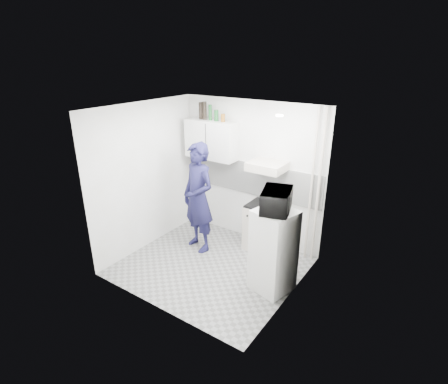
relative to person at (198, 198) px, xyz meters
The scene contains 22 objects.
floor 1.18m from the person, 34.92° to the right, with size 2.80×2.80×0.00m, color gray.
ceiling 1.75m from the person, 34.92° to the right, with size 2.80×2.80×0.00m, color white.
wall_back 1.08m from the person, 58.30° to the left, with size 2.80×2.80×0.00m, color white.
wall_left 0.99m from the person, 156.37° to the right, with size 2.60×2.60×0.00m, color white.
wall_right 2.00m from the person, 10.99° to the right, with size 2.60×2.60×0.00m, color white.
person is the anchor object (origin of this frame).
stove 1.26m from the person, 33.60° to the left, with size 0.52×0.52×0.83m, color beige.
fridge 1.70m from the person, 11.08° to the right, with size 0.53×0.53×1.28m, color silver.
stove_top 1.13m from the person, 33.60° to the left, with size 0.50×0.50×0.03m, color black.
saucepan 1.21m from the person, 31.56° to the left, with size 0.20×0.20×0.11m, color silver.
microwave 1.73m from the person, 11.08° to the right, with size 0.38×0.57×0.31m, color black.
bottle_b 1.60m from the person, 122.34° to the left, with size 0.08×0.08×0.30m, color black.
bottle_c 1.59m from the person, 117.41° to the left, with size 0.08×0.08×0.32m, color black.
bottle_d 1.54m from the person, 108.44° to the left, with size 0.06×0.06×0.28m, color #144C1E.
canister_a 1.49m from the person, 98.08° to the left, with size 0.08×0.08×0.19m, color #144C1E.
canister_b 1.47m from the person, 86.47° to the left, with size 0.07×0.07×0.14m, color brown.
upper_cabinet 1.14m from the person, 106.78° to the left, with size 1.00×0.35×0.70m, color silver.
range_hood 1.31m from the person, 32.22° to the left, with size 0.60×0.50×0.14m, color beige.
backsplash 1.04m from the person, 57.86° to the left, with size 2.74×0.03×0.60m, color white.
pipe_a 2.03m from the person, 23.33° to the left, with size 0.05×0.05×2.60m, color beige.
pipe_b 1.92m from the person, 24.77° to the left, with size 0.04×0.04×2.60m, color beige.
ceiling_spot_fixture 2.22m from the person, ahead, with size 0.10×0.10×0.02m, color white.
Camera 1 is at (2.99, -3.99, 3.33)m, focal length 28.00 mm.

